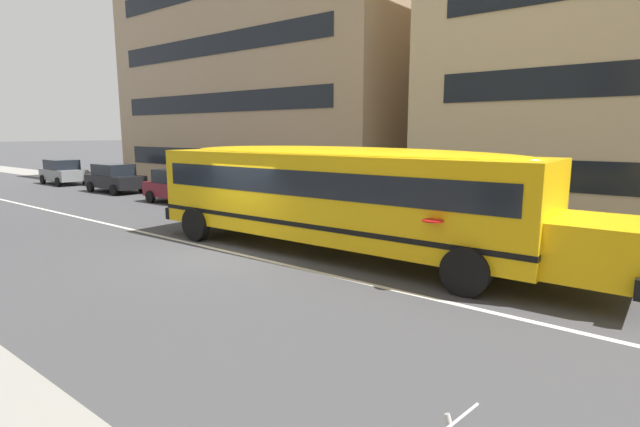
% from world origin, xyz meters
% --- Properties ---
extents(ground_plane, '(400.00, 400.00, 0.00)m').
position_xyz_m(ground_plane, '(0.00, 0.00, 0.00)').
color(ground_plane, '#424244').
extents(sidewalk_far, '(120.00, 3.00, 0.01)m').
position_xyz_m(sidewalk_far, '(0.00, 7.96, 0.01)').
color(sidewalk_far, gray).
rests_on(sidewalk_far, ground_plane).
extents(lane_centreline, '(110.00, 0.16, 0.01)m').
position_xyz_m(lane_centreline, '(0.00, 0.00, 0.00)').
color(lane_centreline, silver).
rests_on(lane_centreline, ground_plane).
extents(school_bus, '(13.65, 3.25, 3.04)m').
position_xyz_m(school_bus, '(2.46, 1.81, 1.80)').
color(school_bus, yellow).
rests_on(school_bus, ground_plane).
extents(parked_car_black_far_corner, '(3.91, 1.90, 1.64)m').
position_xyz_m(parked_car_black_far_corner, '(-16.23, 5.30, 0.84)').
color(parked_car_black_far_corner, black).
rests_on(parked_car_black_far_corner, ground_plane).
extents(parked_car_grey_beside_sign, '(3.97, 2.02, 1.64)m').
position_xyz_m(parked_car_grey_beside_sign, '(-23.20, 5.43, 0.84)').
color(parked_car_grey_beside_sign, gray).
rests_on(parked_car_grey_beside_sign, ground_plane).
extents(parked_car_maroon_end_of_row, '(3.94, 1.96, 1.64)m').
position_xyz_m(parked_car_maroon_end_of_row, '(-9.65, 5.07, 0.84)').
color(parked_car_maroon_end_of_row, maroon).
rests_on(parked_car_maroon_end_of_row, ground_plane).
extents(apartment_block_far_left, '(20.73, 12.89, 16.50)m').
position_xyz_m(apartment_block_far_left, '(-12.29, 15.88, 8.25)').
color(apartment_block_far_left, tan).
rests_on(apartment_block_far_left, ground_plane).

